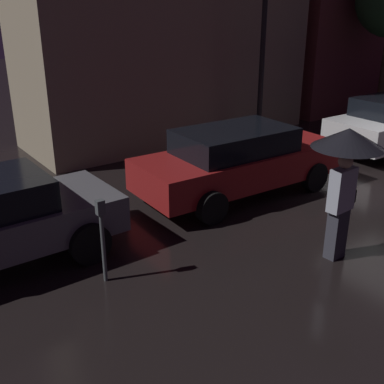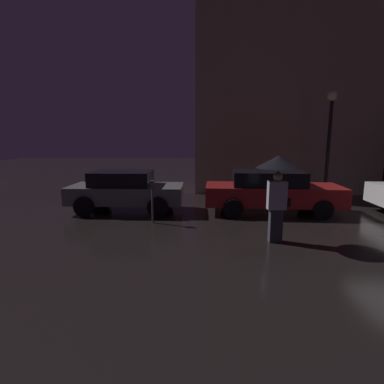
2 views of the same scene
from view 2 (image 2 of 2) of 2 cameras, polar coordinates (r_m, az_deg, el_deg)
name	(u,v)px [view 2 (image 2 of 2)]	position (r m, az deg, el deg)	size (l,w,h in m)	color
building_facade_left	(284,85)	(16.04, 17.15, 18.85)	(8.54, 3.00, 10.23)	gray
parked_car_grey	(126,190)	(10.92, -12.51, 0.34)	(4.00, 1.89, 1.44)	slate
parked_car_red	(271,191)	(10.81, 14.87, 0.19)	(4.69, 1.92, 1.47)	maroon
pedestrian_with_umbrella	(278,174)	(7.62, 16.09, 3.28)	(1.10, 1.10, 2.18)	#383842
parking_meter	(152,197)	(9.23, -7.57, -0.96)	(0.12, 0.10, 1.33)	#4C5154
street_lamp_near	(330,128)	(13.71, 24.78, 11.04)	(0.40, 0.40, 4.46)	black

